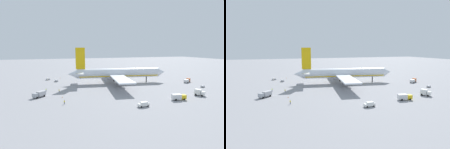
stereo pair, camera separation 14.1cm
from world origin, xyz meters
The scene contains 17 objects.
ground_plane centered at (0.00, 0.00, 0.00)m, with size 600.00×600.00×0.00m, color gray.
airliner centered at (-1.29, 0.15, 6.61)m, with size 67.07×67.25×23.84m.
service_truck_0 centered at (26.13, -44.08, 1.62)m, with size 4.15×5.22×3.09m.
service_truck_1 centered at (11.06, -47.32, 1.50)m, with size 6.74×3.10×2.72m.
service_truck_3 centered at (-49.59, -21.96, 1.51)m, with size 6.28×5.83×2.74m.
service_truck_4 centered at (45.00, -13.61, 1.38)m, with size 6.79×5.26×2.66m.
service_van centered at (-8.67, -50.77, 1.03)m, with size 4.77×2.27×1.97m.
baggage_cart_0 centered at (-40.61, 17.83, 0.82)m, with size 2.57×3.23×1.50m.
baggage_cart_1 centered at (-46.18, 27.03, 0.76)m, with size 3.43×2.40×1.38m.
baggage_cart_2 centered at (42.92, -29.38, 0.68)m, with size 3.20×2.12×1.23m.
ground_worker_0 centered at (-46.82, -10.31, 0.81)m, with size 0.55×0.55×1.61m.
ground_worker_1 centered at (-40.11, -14.57, 0.83)m, with size 0.51×0.51×1.65m.
ground_worker_2 centered at (-38.95, -37.11, 0.88)m, with size 0.54×0.54×1.73m.
traffic_cone_0 centered at (8.19, 42.43, 0.28)m, with size 0.36×0.36×0.55m, color orange.
traffic_cone_1 centered at (-37.32, 31.57, 0.28)m, with size 0.36×0.36×0.55m, color orange.
traffic_cone_2 centered at (-39.20, -26.38, 0.28)m, with size 0.36×0.36×0.55m, color orange.
traffic_cone_3 centered at (-26.40, 32.97, 0.28)m, with size 0.36×0.36×0.55m, color orange.
Camera 2 is at (-43.46, -114.31, 23.64)m, focal length 29.21 mm.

